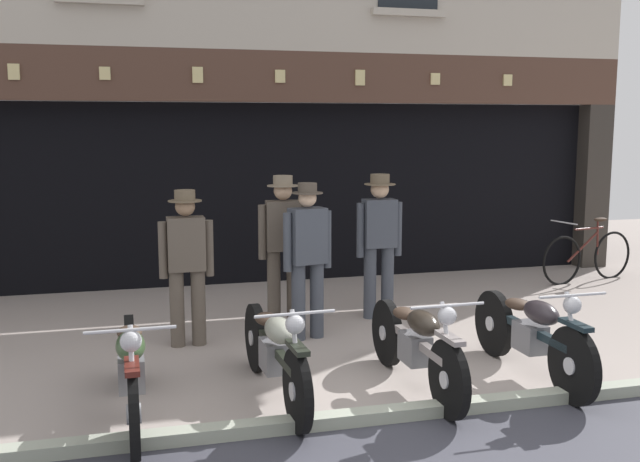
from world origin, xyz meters
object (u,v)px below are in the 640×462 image
Objects in this scene: salesman_left at (187,260)px; advert_board_near at (403,160)px; motorcycle_center_right at (532,332)px; motorcycle_center_left at (275,350)px; leaning_bicycle at (588,255)px; advert_board_far at (474,159)px; shopkeeper_center at (283,244)px; assistant_far_right at (308,254)px; motorcycle_left at (131,367)px; salesman_right at (379,238)px; motorcycle_center at (416,343)px.

advert_board_near is (3.52, 2.95, 0.85)m from salesman_left.
motorcycle_center_left is at bearing -2.90° from motorcycle_center_right.
leaning_bicycle reaches higher than motorcycle_center_right.
advert_board_near is at bearing -180.00° from advert_board_far.
shopkeeper_center reaches higher than assistant_far_right.
motorcycle_left is at bearing -137.85° from advert_board_far.
salesman_right is 1.69× the size of advert_board_far.
salesman_left reaches higher than motorcycle_center.
motorcycle_center is at bearing 95.15° from assistant_far_right.
advert_board_far reaches higher than motorcycle_left.
motorcycle_center_left is 1.21× the size of salesman_right.
motorcycle_center is 1.16× the size of leaning_bicycle.
assistant_far_right reaches higher than motorcycle_center_left.
motorcycle_center is 2.60m from salesman_left.
motorcycle_center is 1.14× the size of shopkeeper_center.
motorcycle_center is 5.72m from advert_board_far.
shopkeeper_center is 1.02× the size of leaning_bicycle.
salesman_right is (-0.64, 2.34, 0.53)m from motorcycle_center_right.
advert_board_near is 0.97× the size of advert_board_far.
advert_board_near is (1.23, 2.40, 0.79)m from salesman_right.
motorcycle_left is 3.77m from salesman_right.
salesman_left is at bearing -140.01° from advert_board_near.
salesman_right is (0.48, 2.35, 0.54)m from motorcycle_center.
salesman_right is (1.71, 2.25, 0.54)m from motorcycle_center_left.
motorcycle_center is at bearing 112.18° from shopkeeper_center.
motorcycle_center_left is 2.04× the size of advert_board_far.
motorcycle_center is at bearing 134.56° from salesman_left.
leaning_bicycle is (4.14, 3.49, -0.04)m from motorcycle_center.
shopkeeper_center reaches higher than salesman_right.
salesman_left is at bearing -15.61° from assistant_far_right.
motorcycle_left is at bearing 31.25° from assistant_far_right.
shopkeeper_center is at bearing -160.37° from salesman_left.
advert_board_near is 3.07m from leaning_bicycle.
motorcycle_left is at bearing 3.73° from motorcycle_center_left.
salesman_left is at bearing 94.14° from leaning_bicycle.
advert_board_far is at bearing -138.70° from motorcycle_left.
motorcycle_center_left is at bearing 54.95° from assistant_far_right.
motorcycle_center_right is 1.22× the size of salesman_left.
advert_board_far is (5.28, 4.78, 1.34)m from motorcycle_left.
motorcycle_left reaches higher than motorcycle_center_left.
motorcycle_left is 7.42m from leaning_bicycle.
salesman_right reaches higher than motorcycle_left.
assistant_far_right is (-0.54, 1.73, 0.51)m from motorcycle_center.
shopkeeper_center reaches higher than motorcycle_center_left.
assistant_far_right reaches higher than motorcycle_center.
assistant_far_right is (-1.67, 1.72, 0.50)m from motorcycle_center_right.
assistant_far_right reaches higher than leaning_bicycle.
motorcycle_center is at bearing 118.44° from leaning_bicycle.
leaning_bicycle is (5.36, 3.38, -0.04)m from motorcycle_center_left.
motorcycle_center_left is 2.87m from salesman_right.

